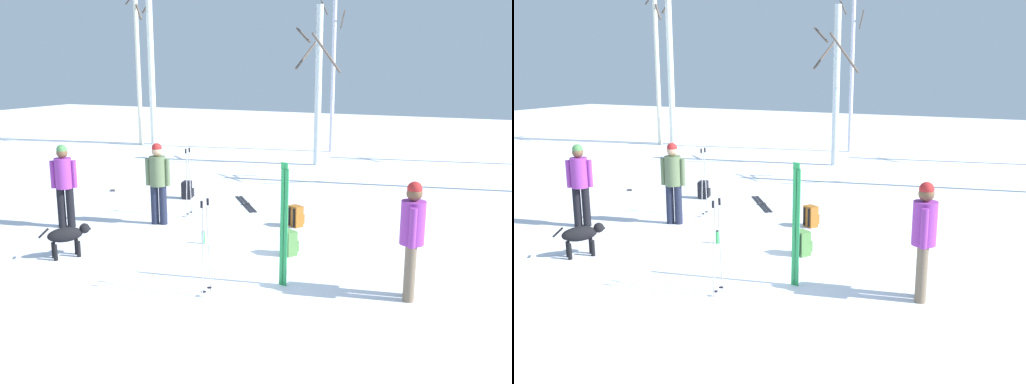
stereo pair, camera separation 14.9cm
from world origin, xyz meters
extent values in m
plane|color=white|center=(0.00, 0.00, 0.00)|extent=(60.00, 60.00, 0.00)
cylinder|color=black|center=(-3.80, 1.08, 0.41)|extent=(0.16, 0.16, 0.82)
cylinder|color=black|center=(-3.95, 0.98, 0.41)|extent=(0.16, 0.16, 0.82)
cylinder|color=purple|center=(-3.88, 1.03, 1.13)|extent=(0.34, 0.34, 0.62)
sphere|color=brown|center=(-3.88, 1.03, 1.55)|extent=(0.22, 0.22, 0.22)
sphere|color=#4C8C4C|center=(-3.88, 1.03, 1.61)|extent=(0.21, 0.21, 0.21)
cylinder|color=purple|center=(-3.70, 1.14, 1.11)|extent=(0.10, 0.10, 0.56)
cylinder|color=purple|center=(-4.06, 0.92, 1.11)|extent=(0.10, 0.10, 0.56)
cylinder|color=#1E2338|center=(-2.36, 1.99, 0.41)|extent=(0.16, 0.16, 0.82)
cylinder|color=#1E2338|center=(-2.18, 2.04, 0.41)|extent=(0.16, 0.16, 0.82)
cylinder|color=#566B47|center=(-2.27, 2.01, 1.13)|extent=(0.34, 0.34, 0.62)
sphere|color=tan|center=(-2.27, 2.01, 1.55)|extent=(0.22, 0.22, 0.22)
sphere|color=#B22626|center=(-2.27, 2.01, 1.61)|extent=(0.21, 0.21, 0.21)
cylinder|color=#566B47|center=(-2.47, 1.95, 1.11)|extent=(0.10, 0.10, 0.56)
cylinder|color=#566B47|center=(-2.07, 2.07, 1.11)|extent=(0.10, 0.10, 0.56)
cylinder|color=#72604C|center=(3.20, 0.09, 0.41)|extent=(0.16, 0.16, 0.82)
cylinder|color=#72604C|center=(3.17, 0.27, 0.41)|extent=(0.16, 0.16, 0.82)
cylinder|color=purple|center=(3.19, 0.18, 1.13)|extent=(0.34, 0.34, 0.62)
sphere|color=brown|center=(3.19, 0.18, 1.55)|extent=(0.22, 0.22, 0.22)
sphere|color=#B22626|center=(3.19, 0.18, 1.61)|extent=(0.21, 0.21, 0.21)
cylinder|color=purple|center=(3.22, -0.03, 1.11)|extent=(0.10, 0.10, 0.56)
cylinder|color=purple|center=(3.15, 0.39, 1.11)|extent=(0.10, 0.10, 0.56)
ellipsoid|color=black|center=(-2.55, -0.45, 0.41)|extent=(0.53, 0.62, 0.26)
sphere|color=black|center=(-2.35, -0.17, 0.48)|extent=(0.18, 0.18, 0.18)
ellipsoid|color=black|center=(-2.32, -0.12, 0.46)|extent=(0.11, 0.12, 0.06)
cylinder|color=black|center=(-2.75, -0.73, 0.49)|extent=(0.14, 0.18, 0.17)
cylinder|color=black|center=(-2.50, -0.25, 0.14)|extent=(0.07, 0.07, 0.28)
cylinder|color=black|center=(-2.37, -0.33, 0.14)|extent=(0.07, 0.07, 0.28)
cylinder|color=black|center=(-2.72, -0.56, 0.14)|extent=(0.07, 0.07, 0.28)
cylinder|color=black|center=(-2.60, -0.65, 0.14)|extent=(0.07, 0.07, 0.28)
cube|color=green|center=(1.34, -0.08, 0.90)|extent=(0.09, 0.04, 1.81)
cube|color=green|center=(1.34, -0.08, 1.85)|extent=(0.06, 0.03, 0.10)
cube|color=green|center=(1.40, -0.10, 0.90)|extent=(0.09, 0.04, 1.81)
cube|color=green|center=(1.40, -0.10, 1.85)|extent=(0.06, 0.03, 0.10)
cube|color=black|center=(-1.40, 4.29, 0.01)|extent=(1.07, 1.35, 0.02)
cube|color=#333338|center=(-1.37, 4.26, 0.03)|extent=(0.12, 0.13, 0.03)
cube|color=black|center=(-1.32, 4.36, 0.01)|extent=(1.07, 1.35, 0.02)
cube|color=#333338|center=(-1.29, 4.32, 0.03)|extent=(0.12, 0.13, 0.03)
cube|color=white|center=(-5.16, 4.06, 0.01)|extent=(1.48, 1.35, 0.02)
cube|color=#333338|center=(-5.12, 4.09, 0.03)|extent=(0.13, 0.13, 0.03)
cube|color=white|center=(-5.23, 4.13, 0.01)|extent=(1.48, 1.35, 0.02)
cube|color=#333338|center=(-5.19, 4.16, 0.03)|extent=(0.13, 0.13, 0.03)
cylinder|color=#B2B2BC|center=(-2.03, 2.90, 0.71)|extent=(0.02, 0.10, 1.41)
cylinder|color=black|center=(-2.03, 2.90, 1.46)|extent=(0.04, 0.04, 0.10)
cylinder|color=black|center=(-2.03, 2.90, 0.07)|extent=(0.07, 0.07, 0.01)
cylinder|color=#B2B2BC|center=(-2.03, 2.75, 0.71)|extent=(0.02, 0.10, 1.41)
cylinder|color=black|center=(-2.03, 2.75, 1.46)|extent=(0.04, 0.04, 0.10)
cylinder|color=black|center=(-2.03, 2.75, 0.07)|extent=(0.07, 0.07, 0.01)
cylinder|color=#B2B2BC|center=(0.47, -0.79, 0.66)|extent=(0.02, 0.10, 1.32)
cylinder|color=black|center=(0.47, -0.79, 1.37)|extent=(0.04, 0.04, 0.10)
cylinder|color=black|center=(0.47, -0.79, 0.07)|extent=(0.07, 0.07, 0.01)
cylinder|color=#B2B2BC|center=(0.47, -0.97, 0.66)|extent=(0.02, 0.10, 1.32)
cylinder|color=black|center=(0.47, -0.97, 1.37)|extent=(0.04, 0.04, 0.10)
cylinder|color=black|center=(0.47, -0.97, 0.07)|extent=(0.07, 0.07, 0.01)
cube|color=black|center=(-2.95, 4.26, 0.22)|extent=(0.26, 0.30, 0.44)
cube|color=black|center=(-2.82, 4.29, 0.15)|extent=(0.11, 0.20, 0.20)
cube|color=black|center=(-3.04, 4.16, 0.22)|extent=(0.03, 0.04, 0.37)
cube|color=black|center=(-3.08, 4.30, 0.22)|extent=(0.03, 0.04, 0.37)
cube|color=#99591E|center=(0.41, 3.02, 0.22)|extent=(0.32, 0.30, 0.44)
cube|color=#99591E|center=(0.47, 3.13, 0.15)|extent=(0.20, 0.15, 0.20)
cube|color=black|center=(0.42, 2.88, 0.22)|extent=(0.04, 0.04, 0.37)
cube|color=black|center=(0.29, 2.95, 0.22)|extent=(0.04, 0.04, 0.37)
cube|color=#4C7F3F|center=(0.92, 1.27, 0.22)|extent=(0.33, 0.31, 0.44)
cube|color=#4C7F3F|center=(0.99, 1.38, 0.15)|extent=(0.20, 0.15, 0.20)
cube|color=black|center=(0.93, 1.14, 0.22)|extent=(0.04, 0.04, 0.37)
cube|color=black|center=(0.80, 1.21, 0.22)|extent=(0.04, 0.04, 0.37)
cylinder|color=green|center=(-0.76, 1.21, 0.12)|extent=(0.07, 0.07, 0.23)
cylinder|color=black|center=(-0.76, 1.21, 0.24)|extent=(0.04, 0.04, 0.02)
cylinder|color=silver|center=(-9.82, 11.98, 3.46)|extent=(0.18, 0.18, 6.91)
cylinder|color=silver|center=(-9.44, 12.35, 3.62)|extent=(0.25, 0.25, 7.24)
cylinder|color=brown|center=(-9.74, 11.94, 5.58)|extent=(0.92, 0.72, 1.20)
cylinder|color=silver|center=(-1.99, 13.34, 3.68)|extent=(0.15, 0.15, 7.36)
cylinder|color=brown|center=(-2.33, 13.11, 5.31)|extent=(0.52, 0.72, 0.59)
cylinder|color=brown|center=(-1.73, 13.49, 4.89)|extent=(0.36, 0.58, 0.67)
cylinder|color=silver|center=(-1.55, 10.26, 2.56)|extent=(0.22, 0.22, 5.13)
cylinder|color=brown|center=(-2.02, 10.49, 3.65)|extent=(0.57, 1.02, 1.08)
cylinder|color=brown|center=(-1.19, 9.91, 3.63)|extent=(0.80, 0.82, 1.24)
cylinder|color=brown|center=(-1.97, 9.89, 4.19)|extent=(0.81, 0.91, 0.54)
camera|label=1|loc=(4.35, -7.70, 3.28)|focal=40.06mm
camera|label=2|loc=(4.49, -7.63, 3.28)|focal=40.06mm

